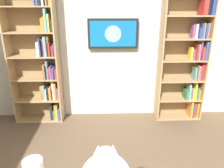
% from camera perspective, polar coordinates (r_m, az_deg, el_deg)
% --- Properties ---
extents(wall_back, '(4.52, 0.06, 2.70)m').
position_cam_1_polar(wall_back, '(3.56, -0.82, 11.95)').
color(wall_back, beige).
rests_on(wall_back, ground).
extents(bookshelf_left, '(0.76, 0.28, 2.07)m').
position_cam_1_polar(bookshelf_left, '(3.71, 19.68, 6.21)').
color(bookshelf_left, tan).
rests_on(bookshelf_left, ground).
extents(bookshelf_right, '(0.77, 0.28, 2.23)m').
position_cam_1_polar(bookshelf_right, '(3.59, -18.69, 6.78)').
color(bookshelf_right, tan).
rests_on(bookshelf_right, ground).
extents(wall_mounted_tv, '(0.80, 0.07, 0.47)m').
position_cam_1_polar(wall_mounted_tv, '(3.47, 0.26, 13.32)').
color(wall_mounted_tv, black).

